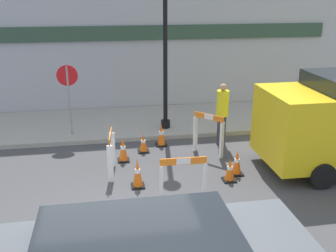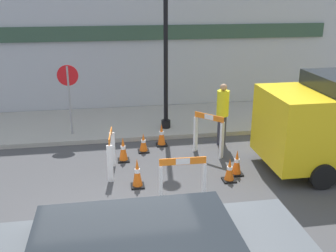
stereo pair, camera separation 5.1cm
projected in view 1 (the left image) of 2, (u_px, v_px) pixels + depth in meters
ground_plane at (119, 232)px, 7.23m from camera, size 60.00×60.00×0.00m
sidewalk_slab at (109, 123)px, 12.90m from camera, size 18.00×3.23×0.13m
storefront_facade at (104, 35)px, 13.59m from camera, size 18.00×0.22×5.50m
streetlamp_post at (165, 15)px, 11.19m from camera, size 0.44×0.44×5.33m
stop_sign at (68, 89)px, 11.31m from camera, size 0.60×0.06×2.08m
barricade_0 at (183, 177)px, 8.14m from camera, size 0.98×0.15×0.98m
barricade_1 at (208, 133)px, 10.45m from camera, size 0.70×0.73×1.14m
barricade_2 at (111, 152)px, 9.34m from camera, size 0.22×0.91×1.05m
traffic_cone_0 at (230, 170)px, 9.08m from camera, size 0.30×0.30×0.56m
traffic_cone_1 at (161, 135)px, 11.15m from camera, size 0.30×0.30×0.66m
traffic_cone_2 at (123, 150)px, 10.13m from camera, size 0.30×0.30×0.66m
traffic_cone_3 at (143, 143)px, 10.73m from camera, size 0.30×0.30×0.53m
traffic_cone_4 at (138, 173)px, 8.78m from camera, size 0.30×0.30×0.69m
traffic_cone_5 at (237, 163)px, 9.39m from camera, size 0.30×0.30×0.63m
person_worker at (222, 112)px, 11.03m from camera, size 0.48×0.48×1.78m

